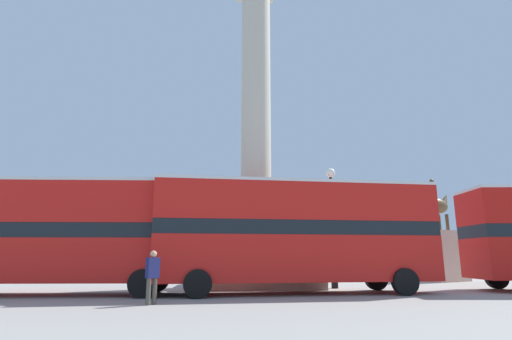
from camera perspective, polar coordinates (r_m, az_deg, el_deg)
ground_plane at (r=20.65m, az=0.00°, el=-16.22°), size 200.00×200.00×0.00m
monument_column at (r=20.90m, az=0.00°, el=-2.40°), size 5.88×5.88×18.62m
bus_a at (r=17.47m, az=-26.14°, el=-7.87°), size 10.27×2.98×4.32m
bus_c at (r=16.32m, az=5.71°, el=-8.74°), size 11.22×3.52×4.37m
equestrian_statue at (r=26.80m, az=24.57°, el=-10.15°), size 3.53×3.16×6.15m
street_lamp at (r=19.43m, az=10.80°, el=-6.24°), size 0.47×0.47×5.64m
pedestrian_near_lamp at (r=13.05m, az=-14.59°, el=-14.27°), size 0.41×0.43×1.61m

